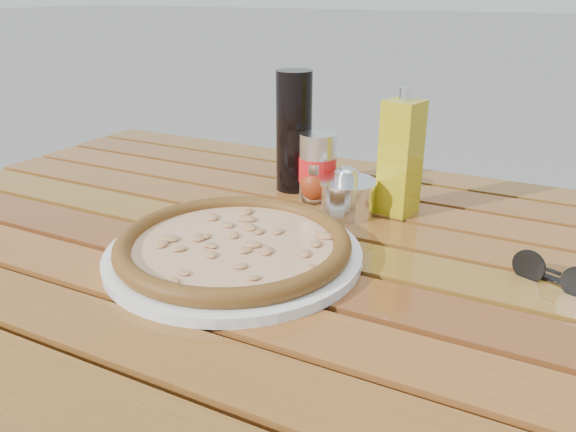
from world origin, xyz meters
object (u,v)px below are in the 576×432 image
at_px(pepper_shaker, 315,180).
at_px(dark_bottle, 294,132).
at_px(oregano_shaker, 346,191).
at_px(parmesan_tin, 348,197).
at_px(soda_can, 317,167).
at_px(table, 282,282).
at_px(sunglasses, 554,276).
at_px(plate, 234,254).
at_px(pizza, 234,244).
at_px(olive_oil_cruet, 401,157).

distance_m(pepper_shaker, dark_bottle, 0.11).
relative_size(oregano_shaker, parmesan_tin, 0.75).
bearing_deg(soda_can, table, -82.06).
relative_size(oregano_shaker, soda_can, 0.68).
distance_m(oregano_shaker, soda_can, 0.08).
xyz_separation_m(dark_bottle, sunglasses, (0.46, -0.19, -0.09)).
relative_size(plate, pizza, 0.98).
height_order(pizza, parmesan_tin, parmesan_tin).
xyz_separation_m(table, parmesan_tin, (0.05, 0.14, 0.11)).
bearing_deg(oregano_shaker, soda_can, 149.69).
xyz_separation_m(pizza, parmesan_tin, (0.08, 0.23, 0.01)).
distance_m(plate, soda_can, 0.28).
xyz_separation_m(pizza, oregano_shaker, (0.07, 0.23, 0.02)).
distance_m(pizza, olive_oil_cruet, 0.32).
relative_size(pizza, soda_can, 3.08).
bearing_deg(sunglasses, plate, -142.79).
height_order(plate, pizza, pizza).
relative_size(soda_can, olive_oil_cruet, 0.57).
xyz_separation_m(table, oregano_shaker, (0.04, 0.15, 0.11)).
relative_size(pizza, pepper_shaker, 4.50).
relative_size(pizza, sunglasses, 3.36).
bearing_deg(olive_oil_cruet, pizza, -119.07).
bearing_deg(oregano_shaker, olive_oil_cruet, 27.16).
distance_m(pepper_shaker, sunglasses, 0.43).
bearing_deg(olive_oil_cruet, plate, -119.07).
relative_size(pepper_shaker, soda_can, 0.68).
xyz_separation_m(pepper_shaker, dark_bottle, (-0.06, 0.04, 0.07)).
bearing_deg(sunglasses, pepper_shaker, -178.86).
xyz_separation_m(plate, dark_bottle, (-0.06, 0.30, 0.10)).
height_order(table, soda_can, soda_can).
height_order(pepper_shaker, parmesan_tin, pepper_shaker).
distance_m(pepper_shaker, oregano_shaker, 0.07).
xyz_separation_m(pepper_shaker, olive_oil_cruet, (0.15, 0.01, 0.06)).
bearing_deg(sunglasses, soda_can, 179.51).
distance_m(dark_bottle, sunglasses, 0.51).
bearing_deg(plate, table, 71.71).
height_order(olive_oil_cruet, sunglasses, olive_oil_cruet).
xyz_separation_m(parmesan_tin, sunglasses, (0.32, -0.11, -0.01)).
distance_m(dark_bottle, soda_can, 0.08).
height_order(pizza, pepper_shaker, pepper_shaker).
bearing_deg(soda_can, parmesan_tin, -30.92).
bearing_deg(parmesan_tin, pizza, -109.39).
xyz_separation_m(pepper_shaker, sunglasses, (0.40, -0.15, -0.02)).
distance_m(plate, pizza, 0.02).
bearing_deg(soda_can, pizza, -90.76).
distance_m(plate, dark_bottle, 0.33).
bearing_deg(table, pizza, -108.29).
bearing_deg(parmesan_tin, pepper_shaker, 156.62).
height_order(plate, soda_can, soda_can).
bearing_deg(dark_bottle, pizza, -79.35).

